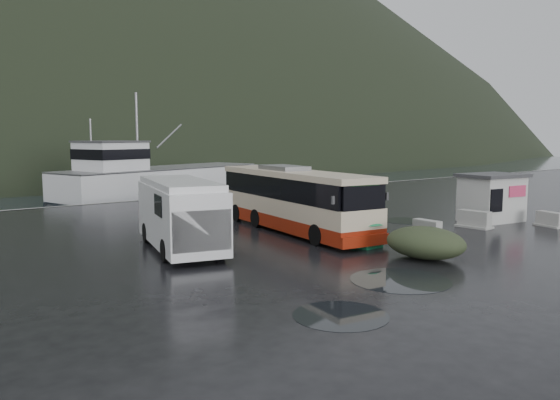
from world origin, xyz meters
TOP-DOWN VIEW (x-y plane):
  - ground at (0.00, 0.00)m, footprint 160.00×160.00m
  - quay_edge at (0.00, 20.00)m, footprint 160.00×0.60m
  - coach_bus at (1.91, 3.95)m, footprint 4.18×11.13m
  - white_van at (-4.34, 3.30)m, footprint 3.83×6.98m
  - waste_bin_left at (3.03, 0.27)m, footprint 1.23×1.23m
  - waste_bin_right at (1.82, -0.84)m, footprint 1.01×1.01m
  - dome_tent at (2.00, -3.61)m, footprint 2.68×3.35m
  - ticket_kiosk at (12.02, -0.10)m, footprint 3.51×2.85m
  - jersey_barrier_a at (9.49, -0.76)m, footprint 0.95×1.73m
  - jersey_barrier_b at (5.85, -0.74)m, footprint 0.74×1.43m
  - jersey_barrier_c at (12.74, -2.87)m, footprint 1.05×1.59m
  - fishing_trawler at (6.91, 28.59)m, footprint 23.85×11.62m
  - puddles at (0.62, -3.25)m, footprint 15.96×11.44m

SIDE VIEW (x-z plane):
  - ground at x=0.00m, z-range 0.00..0.00m
  - quay_edge at x=0.00m, z-range -0.75..0.75m
  - coach_bus at x=1.91m, z-range -1.53..1.53m
  - white_van at x=-4.34m, z-range -1.39..1.39m
  - waste_bin_left at x=3.03m, z-range -0.69..0.69m
  - waste_bin_right at x=1.82m, z-range -0.69..0.69m
  - dome_tent at x=2.00m, z-range -0.59..0.59m
  - ticket_kiosk at x=12.02m, z-range -1.25..1.25m
  - jersey_barrier_a at x=9.49m, z-range -0.42..0.42m
  - jersey_barrier_b at x=5.85m, z-range -0.35..0.35m
  - jersey_barrier_c at x=12.74m, z-range -0.36..0.36m
  - fishing_trawler at x=6.91m, z-range -4.67..4.67m
  - puddles at x=0.62m, z-range 0.00..0.01m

